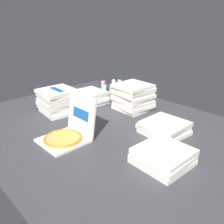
{
  "coord_description": "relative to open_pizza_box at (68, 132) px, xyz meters",
  "views": [
    {
      "loc": [
        1.73,
        -1.56,
        1.12
      ],
      "look_at": [
        -0.01,
        0.1,
        0.14
      ],
      "focal_mm": 38.05,
      "sensor_mm": 36.0,
      "label": 1
    }
  ],
  "objects": [
    {
      "name": "ground_plane",
      "position": [
        0.04,
        0.46,
        -0.09
      ],
      "size": [
        3.2,
        2.4,
        0.02
      ],
      "primitive_type": "cube",
      "color": "#38383D"
    },
    {
      "name": "open_pizza_box",
      "position": [
        0.0,
        0.0,
        0.0
      ],
      "size": [
        0.4,
        0.47,
        0.42
      ],
      "color": "silver",
      "rests_on": "ground_plane"
    },
    {
      "name": "pizza_stack_right_far",
      "position": [
        0.56,
        0.79,
        -0.01
      ],
      "size": [
        0.46,
        0.44,
        0.12
      ],
      "color": "silver",
      "rests_on": "ground_plane"
    },
    {
      "name": "pizza_stack_left_near",
      "position": [
        -0.69,
        0.32,
        0.07
      ],
      "size": [
        0.46,
        0.46,
        0.29
      ],
      "color": "silver",
      "rests_on": "ground_plane"
    },
    {
      "name": "pizza_stack_center_far",
      "position": [
        -0.69,
        0.81,
        0.01
      ],
      "size": [
        0.44,
        0.45,
        0.17
      ],
      "color": "silver",
      "rests_on": "ground_plane"
    },
    {
      "name": "pizza_stack_right_near",
      "position": [
        -0.11,
        1.06,
        0.09
      ],
      "size": [
        0.47,
        0.46,
        0.33
      ],
      "color": "silver",
      "rests_on": "ground_plane"
    },
    {
      "name": "pizza_stack_left_mid",
      "position": [
        0.87,
        0.33,
        -0.01
      ],
      "size": [
        0.42,
        0.43,
        0.12
      ],
      "color": "silver",
      "rests_on": "ground_plane"
    },
    {
      "name": "ice_bucket",
      "position": [
        -0.62,
        1.31,
        -0.0
      ],
      "size": [
        0.27,
        0.27,
        0.15
      ],
      "primitive_type": "cylinder",
      "color": "#B7BABF",
      "rests_on": "ground_plane"
    },
    {
      "name": "water_bottle_0",
      "position": [
        -0.52,
        1.47,
        0.02
      ],
      "size": [
        0.06,
        0.06,
        0.2
      ],
      "color": "silver",
      "rests_on": "ground_plane"
    },
    {
      "name": "water_bottle_1",
      "position": [
        -0.76,
        1.48,
        0.02
      ],
      "size": [
        0.06,
        0.06,
        0.2
      ],
      "color": "silver",
      "rests_on": "ground_plane"
    },
    {
      "name": "water_bottle_2",
      "position": [
        -0.74,
        1.14,
        0.02
      ],
      "size": [
        0.06,
        0.06,
        0.2
      ],
      "color": "white",
      "rests_on": "ground_plane"
    },
    {
      "name": "water_bottle_3",
      "position": [
        -0.81,
        1.39,
        0.02
      ],
      "size": [
        0.06,
        0.06,
        0.2
      ],
      "color": "white",
      "rests_on": "ground_plane"
    },
    {
      "name": "water_bottle_4",
      "position": [
        -0.5,
        1.17,
        0.02
      ],
      "size": [
        0.06,
        0.06,
        0.2
      ],
      "color": "silver",
      "rests_on": "ground_plane"
    },
    {
      "name": "water_bottle_5",
      "position": [
        -0.91,
        1.26,
        0.02
      ],
      "size": [
        0.06,
        0.06,
        0.2
      ],
      "color": "white",
      "rests_on": "ground_plane"
    }
  ]
}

